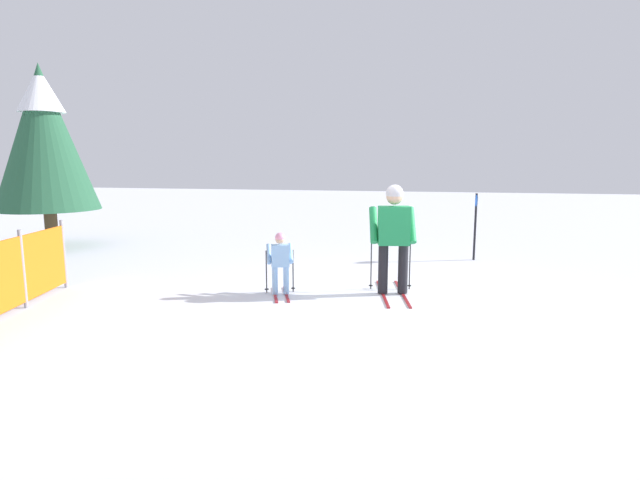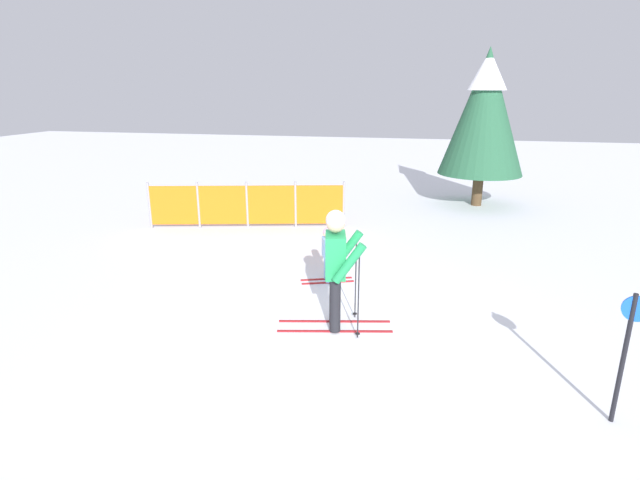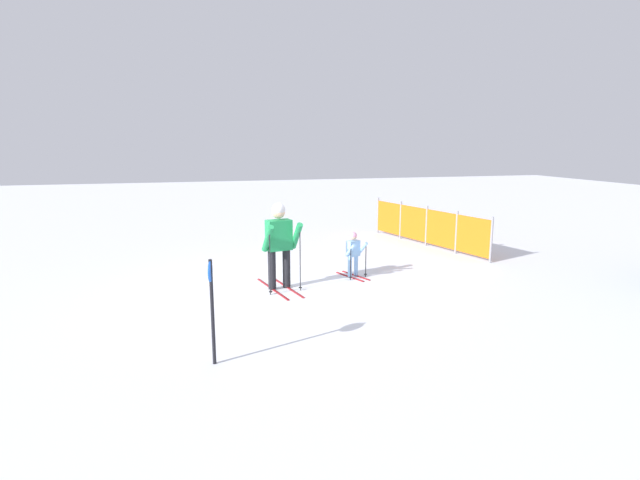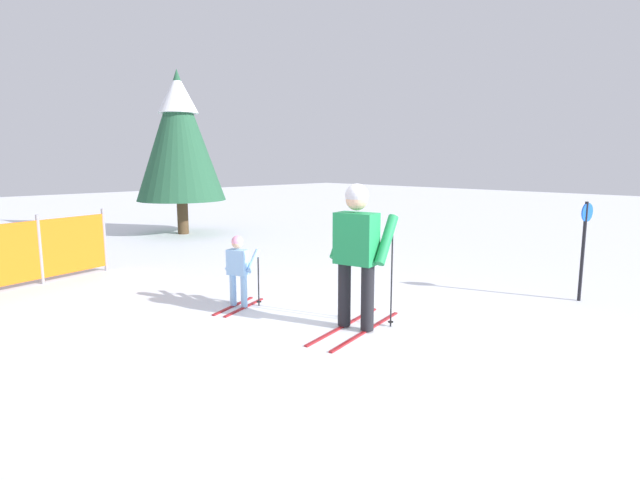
{
  "view_description": "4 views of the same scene",
  "coord_description": "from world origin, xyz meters",
  "views": [
    {
      "loc": [
        -8.23,
        -0.46,
        2.18
      ],
      "look_at": [
        -0.61,
        1.28,
        0.96
      ],
      "focal_mm": 28.0,
      "sensor_mm": 36.0,
      "label": 1
    },
    {
      "loc": [
        1.21,
        -6.59,
        3.49
      ],
      "look_at": [
        -0.54,
        1.37,
        0.99
      ],
      "focal_mm": 28.0,
      "sensor_mm": 36.0,
      "label": 2
    },
    {
      "loc": [
        10.01,
        -1.65,
        3.06
      ],
      "look_at": [
        -0.15,
        1.08,
        0.98
      ],
      "focal_mm": 28.0,
      "sensor_mm": 36.0,
      "label": 3
    },
    {
      "loc": [
        -4.63,
        -3.79,
        2.09
      ],
      "look_at": [
        -0.02,
        0.82,
        1.06
      ],
      "focal_mm": 28.0,
      "sensor_mm": 36.0,
      "label": 4
    }
  ],
  "objects": [
    {
      "name": "conifer_far",
      "position": [
        2.69,
        9.17,
        2.85
      ],
      "size": [
        2.48,
        2.48,
        4.61
      ],
      "color": "#4C3823",
      "rests_on": "ground_plane"
    },
    {
      "name": "skier_adult",
      "position": [
        -0.03,
        0.17,
        1.09
      ],
      "size": [
        1.76,
        0.84,
        1.82
      ],
      "rotation": [
        0.0,
        0.0,
        0.21
      ],
      "color": "maroon",
      "rests_on": "ground_plane"
    },
    {
      "name": "skier_child",
      "position": [
        -0.52,
        1.97,
        0.61
      ],
      "size": [
        1.0,
        0.59,
        1.05
      ],
      "rotation": [
        0.0,
        0.0,
        0.36
      ],
      "color": "maroon",
      "rests_on": "ground_plane"
    },
    {
      "name": "trail_marker",
      "position": [
        3.33,
        -1.39,
        0.93
      ],
      "size": [
        0.28,
        0.08,
        1.5
      ],
      "color": "black",
      "rests_on": "ground_plane"
    },
    {
      "name": "ground_plane",
      "position": [
        0.0,
        0.0,
        0.0
      ],
      "size": [
        60.0,
        60.0,
        0.0
      ],
      "primitive_type": "plane",
      "color": "white"
    }
  ]
}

